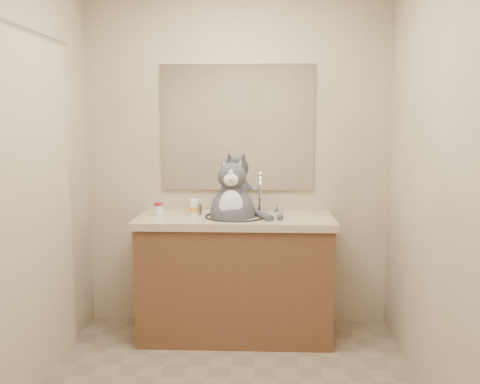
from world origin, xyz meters
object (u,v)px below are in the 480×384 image
(cat, at_px, (233,211))
(grey_canister, at_px, (198,209))
(pill_bottle_orange, at_px, (194,208))
(pill_bottle_redcap, at_px, (158,209))

(cat, distance_m, grey_canister, 0.25)
(pill_bottle_orange, distance_m, grey_canister, 0.05)
(pill_bottle_orange, height_order, grey_canister, pill_bottle_orange)
(cat, xyz_separation_m, pill_bottle_redcap, (-0.51, 0.02, 0.01))
(pill_bottle_orange, bearing_deg, pill_bottle_redcap, -175.91)
(grey_canister, bearing_deg, pill_bottle_orange, -129.84)
(pill_bottle_redcap, relative_size, pill_bottle_orange, 0.82)
(cat, height_order, pill_bottle_redcap, cat)
(pill_bottle_redcap, distance_m, pill_bottle_orange, 0.24)
(cat, relative_size, pill_bottle_redcap, 6.78)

